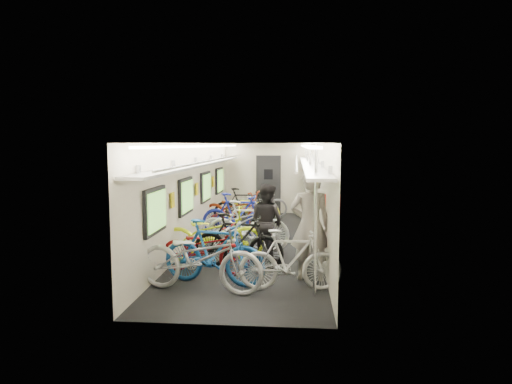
% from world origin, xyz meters
% --- Properties ---
extents(train_car_shell, '(10.00, 10.00, 10.00)m').
position_xyz_m(train_car_shell, '(-0.36, 0.71, 1.66)').
color(train_car_shell, black).
rests_on(train_car_shell, ground).
extents(bicycle_0, '(2.25, 1.15, 1.13)m').
position_xyz_m(bicycle_0, '(-0.59, -3.66, 0.56)').
color(bicycle_0, '#A5A4A9').
rests_on(bicycle_0, ground).
extents(bicycle_1, '(1.93, 0.97, 1.12)m').
position_xyz_m(bicycle_1, '(-0.44, -3.27, 0.56)').
color(bicycle_1, '#184E93').
rests_on(bicycle_1, ground).
extents(bicycle_2, '(1.84, 0.96, 0.92)m').
position_xyz_m(bicycle_2, '(-0.72, -2.59, 0.46)').
color(bicycle_2, maroon).
rests_on(bicycle_2, ground).
extents(bicycle_3, '(1.86, 0.82, 1.08)m').
position_xyz_m(bicycle_3, '(-0.15, -2.31, 0.54)').
color(bicycle_3, black).
rests_on(bicycle_3, ground).
extents(bicycle_4, '(2.18, 1.02, 1.10)m').
position_xyz_m(bicycle_4, '(-0.75, -1.72, 0.55)').
color(bicycle_4, '#DAEF16').
rests_on(bicycle_4, ground).
extents(bicycle_5, '(1.91, 0.61, 1.13)m').
position_xyz_m(bicycle_5, '(-0.12, -0.74, 0.57)').
color(bicycle_5, silver).
rests_on(bicycle_5, ground).
extents(bicycle_6, '(1.85, 0.89, 0.93)m').
position_xyz_m(bicycle_6, '(-0.47, 0.24, 0.46)').
color(bicycle_6, '#B9B9BE').
rests_on(bicycle_6, ground).
extents(bicycle_7, '(2.00, 0.92, 1.16)m').
position_xyz_m(bicycle_7, '(-0.52, 0.55, 0.58)').
color(bicycle_7, navy).
rests_on(bicycle_7, ground).
extents(bicycle_8, '(2.25, 1.49, 1.12)m').
position_xyz_m(bicycle_8, '(-0.68, 1.62, 0.56)').
color(bicycle_8, maroon).
rests_on(bicycle_8, ground).
extents(bicycle_9, '(1.87, 0.63, 1.10)m').
position_xyz_m(bicycle_9, '(-0.56, 2.50, 0.55)').
color(bicycle_9, black).
rests_on(bicycle_9, ground).
extents(bicycle_10, '(1.91, 1.15, 0.95)m').
position_xyz_m(bicycle_10, '(-0.37, 2.87, 0.47)').
color(bicycle_10, yellow).
rests_on(bicycle_10, ground).
extents(bicycle_11, '(1.72, 0.60, 1.02)m').
position_xyz_m(bicycle_11, '(0.87, -3.49, 0.51)').
color(bicycle_11, silver).
rests_on(bicycle_11, ground).
extents(bicycle_12, '(1.83, 1.11, 0.91)m').
position_xyz_m(bicycle_12, '(-0.45, 3.61, 0.45)').
color(bicycle_12, slate).
rests_on(bicycle_12, ground).
extents(bicycle_14, '(1.92, 0.81, 0.98)m').
position_xyz_m(bicycle_14, '(-0.25, 3.76, 0.49)').
color(bicycle_14, slate).
rests_on(bicycle_14, ground).
extents(passenger_near, '(0.71, 0.47, 1.94)m').
position_xyz_m(passenger_near, '(1.20, -2.84, 0.97)').
color(passenger_near, gray).
rests_on(passenger_near, ground).
extents(passenger_mid, '(0.97, 0.94, 1.58)m').
position_xyz_m(passenger_mid, '(0.35, -1.50, 0.79)').
color(passenger_mid, black).
rests_on(passenger_mid, ground).
extents(backpack, '(0.29, 0.23, 0.38)m').
position_xyz_m(backpack, '(1.62, -2.33, 1.28)').
color(backpack, '#B22311').
rests_on(backpack, passenger_near).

